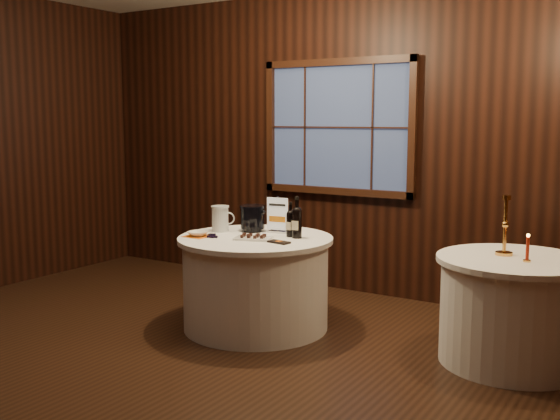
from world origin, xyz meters
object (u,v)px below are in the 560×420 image
Objects in this scene: brass_candlestick at (505,234)px; chocolate_plate at (253,237)px; red_candle at (527,251)px; glass_pitcher at (220,218)px; chocolate_box at (279,242)px; side_table at (512,310)px; port_bottle_right at (297,220)px; ice_bucket at (253,218)px; port_bottle_left at (290,222)px; main_table at (256,282)px; cracker_bowl at (198,234)px; grape_bunch at (212,236)px; sign_stand at (278,220)px.

chocolate_plate is at bearing -166.37° from brass_candlestick.
glass_pitcher is at bearing -176.56° from red_candle.
chocolate_box is 0.41× the size of brass_candlestick.
brass_candlestick is (-0.09, 0.05, 0.54)m from side_table.
port_bottle_right is 0.49m from ice_bucket.
port_bottle_left is 1.28× the size of ice_bucket.
side_table is 2.23m from ice_bucket.
ice_bucket is 0.39m from chocolate_plate.
main_table is at bearing 166.66° from chocolate_box.
grape_bunch is at bearing 1.11° from cracker_bowl.
ice_bucket is at bearing 125.24° from chocolate_plate.
cracker_bowl is at bearing -162.81° from chocolate_box.
cracker_bowl is (-0.46, -0.13, 0.01)m from chocolate_plate.
port_bottle_right is 0.72m from glass_pitcher.
port_bottle_left is (-1.76, -0.14, 0.51)m from side_table.
port_bottle_left is at bearing 111.90° from chocolate_box.
chocolate_box reaches higher than main_table.
sign_stand is 1.08× the size of port_bottle_left.
red_candle is (2.05, 0.31, 0.06)m from chocolate_plate.
glass_pitcher is at bearing 174.24° from chocolate_box.
port_bottle_left is 0.86× the size of chocolate_plate.
chocolate_plate is at bearing -43.91° from glass_pitcher.
port_bottle_right is 1.93× the size of chocolate_box.
chocolate_plate is (0.22, -0.31, -0.10)m from ice_bucket.
brass_candlestick is at bearing 24.91° from chocolate_box.
red_candle is (2.10, 0.21, 0.46)m from main_table.
glass_pitcher is 2.51m from red_candle.
chocolate_box is at bearing -163.54° from brass_candlestick.
brass_candlestick is (2.18, 0.58, 0.14)m from grape_bunch.
port_bottle_right reaches higher than grape_bunch.
sign_stand reaches higher than main_table.
main_table is at bearing -145.29° from port_bottle_left.
cracker_bowl is (-0.72, -0.11, 0.02)m from chocolate_box.
sign_stand reaches higher than chocolate_box.
side_table is at bearing 11.60° from chocolate_plate.
side_table is at bearing 4.67° from port_bottle_left.
brass_candlestick reaches higher than chocolate_box.
chocolate_plate is 2.08m from red_candle.
chocolate_plate is 0.35m from grape_bunch.
port_bottle_right is 0.78× the size of brass_candlestick.
grape_bunch is at bearing -103.46° from ice_bucket.
cracker_bowl is 0.84× the size of red_candle.
brass_candlestick is at bearing 0.31° from port_bottle_right.
ice_bucket is 1.51× the size of grape_bunch.
brass_candlestick is at bearing 4.01° from ice_bucket.
chocolate_box is 1.82m from red_candle.
sign_stand is at bearing 90.03° from chocolate_plate.
glass_pitcher is 1.15× the size of red_candle.
glass_pitcher is at bearing -174.23° from side_table.
side_table is 3.46× the size of sign_stand.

